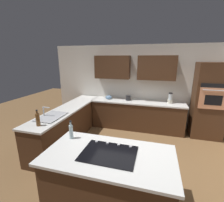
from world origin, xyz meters
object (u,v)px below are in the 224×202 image
oil_bottle (71,131)px  dish_soap_bottle (38,119)px  sink_unit (51,116)px  kettle (128,98)px  mixing_bowl (109,97)px  wall_oven (209,101)px  cooktop (109,153)px  blender (170,99)px

oil_bottle → dish_soap_bottle: bearing=-17.4°
sink_unit → kettle: size_ratio=4.31×
mixing_bowl → kettle: 0.65m
kettle → dish_soap_bottle: 2.78m
wall_oven → oil_bottle: 3.80m
sink_unit → cooktop: bearing=149.0°
wall_oven → mixing_bowl: wall_oven is taller
cooktop → kettle: kettle is taller
sink_unit → kettle: 2.41m
oil_bottle → blender: bearing=-122.7°
blender → mixing_bowl: bearing=0.0°
wall_oven → kettle: wall_oven is taller
blender → kettle: 1.25m
cooktop → dish_soap_bottle: size_ratio=2.29×
blender → sink_unit: bearing=35.9°
mixing_bowl → dish_soap_bottle: size_ratio=0.62×
cooktop → oil_bottle: bearing=-18.8°
dish_soap_bottle → oil_bottle: dish_soap_bottle is taller
wall_oven → cooktop: wall_oven is taller
blender → mixing_bowl: size_ratio=1.54×
blender → kettle: size_ratio=1.94×
dish_soap_bottle → blender: bearing=-137.3°
dish_soap_bottle → oil_bottle: size_ratio=1.06×
sink_unit → blender: 3.31m
sink_unit → mixing_bowl: sink_unit is taller
sink_unit → kettle: sink_unit is taller
kettle → wall_oven: bearing=178.6°
wall_oven → mixing_bowl: bearing=-1.1°
mixing_bowl → oil_bottle: 2.70m
kettle → blender: bearing=180.0°
dish_soap_bottle → wall_oven: bearing=-146.9°
sink_unit → oil_bottle: (-0.95, 0.76, 0.11)m
dish_soap_bottle → cooktop: bearing=161.9°
wall_oven → blender: 1.00m
wall_oven → oil_bottle: bearing=44.1°
wall_oven → sink_unit: wall_oven is taller
wall_oven → cooktop: bearing=55.3°
sink_unit → wall_oven: bearing=-152.9°
sink_unit → kettle: (-1.43, -1.94, 0.06)m
sink_unit → dish_soap_bottle: bearing=97.0°
sink_unit → mixing_bowl: 2.09m
kettle → oil_bottle: bearing=79.9°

